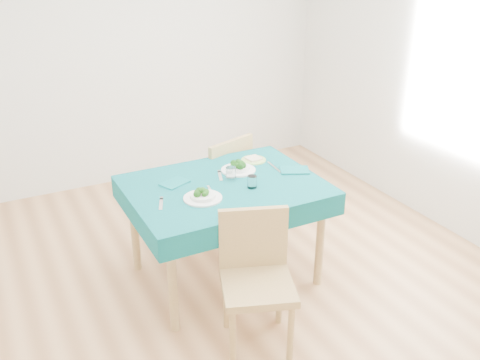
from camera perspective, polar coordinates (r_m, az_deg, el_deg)
name	(u,v)px	position (r m, az deg, el deg)	size (l,w,h in m)	color
room_shell	(240,108)	(3.39, 0.00, 7.69)	(4.02, 4.52, 2.73)	#A67245
table	(225,231)	(3.90, -1.61, -5.51)	(1.33, 1.01, 0.76)	#075256
chair_near	(258,271)	(3.20, 1.93, -9.70)	(0.43, 0.47, 1.06)	#A07F4B
chair_far	(214,164)	(4.52, -2.84, 1.69)	(0.47, 0.51, 1.16)	#A07F4B
bowl_near	(203,194)	(3.51, -4.01, -1.46)	(0.26, 0.26, 0.08)	white
bowl_far	(238,166)	(3.92, -0.18, 1.52)	(0.25, 0.25, 0.08)	white
fork_near	(161,204)	(3.48, -8.42, -2.54)	(0.02, 0.17, 0.00)	silver
knife_near	(212,192)	(3.61, -3.05, -1.28)	(0.02, 0.21, 0.00)	silver
fork_far	(220,176)	(3.85, -2.14, 0.45)	(0.02, 0.17, 0.00)	silver
knife_far	(274,167)	(4.00, 3.69, 1.38)	(0.02, 0.23, 0.00)	silver
napkin_near	(175,183)	(3.76, -6.98, -0.31)	(0.19, 0.13, 0.01)	#0B5C5F
napkin_far	(295,170)	(3.95, 5.84, 1.05)	(0.21, 0.15, 0.01)	#0B5C5F
tumbler_center	(231,174)	(3.78, -0.98, 0.70)	(0.07, 0.07, 0.09)	white
tumbler_side	(252,182)	(3.66, 1.30, -0.20)	(0.07, 0.07, 0.09)	white
side_plate	(254,160)	(4.12, 1.46, 2.15)	(0.19, 0.19, 0.01)	#A4CE64
bread_slice	(254,158)	(4.12, 1.46, 2.32)	(0.10, 0.10, 0.02)	beige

